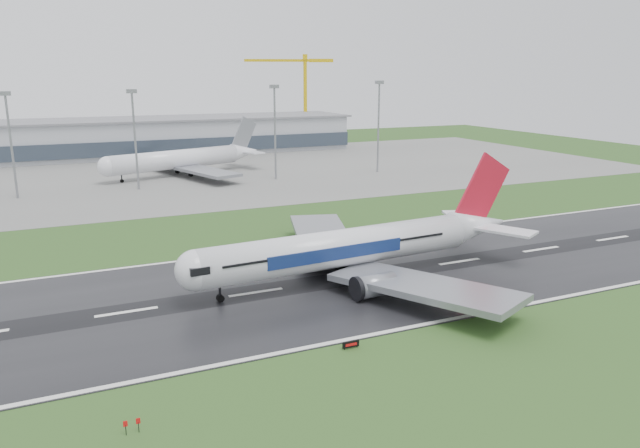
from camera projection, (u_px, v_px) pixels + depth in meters
name	position (u px, v px, depth m)	size (l,w,h in m)	color
ground	(127.00, 313.00, 88.09)	(520.00, 520.00, 0.00)	#25471A
runway	(127.00, 312.00, 88.08)	(400.00, 45.00, 0.10)	black
apron	(81.00, 180.00, 198.75)	(400.00, 130.00, 0.08)	slate
terminal	(72.00, 140.00, 250.06)	(240.00, 36.00, 15.00)	#999DA4
main_airliner	(362.00, 223.00, 101.47)	(64.60, 61.52, 19.07)	silver
parked_airliner	(181.00, 149.00, 206.25)	(62.55, 58.24, 18.33)	silver
tower_crane	(305.00, 99.00, 304.49)	(44.71, 2.44, 44.15)	gold
runway_sign	(351.00, 345.00, 76.39)	(2.30, 0.26, 1.04)	black
floodmast_2	(12.00, 148.00, 166.01)	(0.64, 0.64, 28.59)	gray
floodmast_3	(135.00, 142.00, 179.18)	(0.64, 0.64, 28.83)	gray
floodmast_4	(275.00, 135.00, 196.75)	(0.64, 0.64, 29.86)	gray
floodmast_5	(378.00, 129.00, 212.08)	(0.64, 0.64, 31.01)	gray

